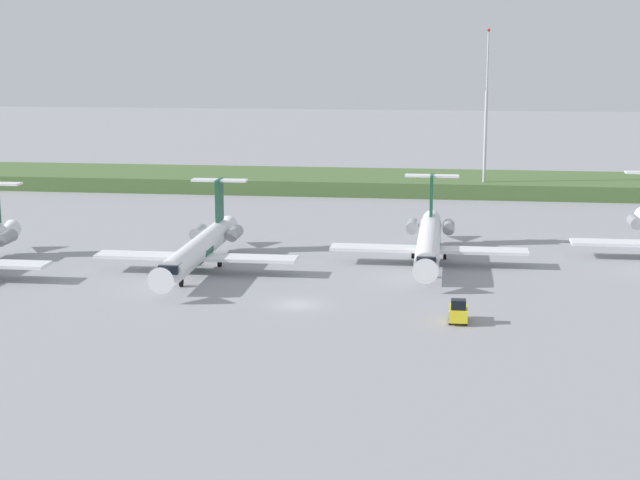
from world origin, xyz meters
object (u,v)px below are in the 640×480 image
regional_jet_third (199,248)px  antenna_mast (486,129)px  baggage_tug (458,312)px  regional_jet_fourth (429,241)px

regional_jet_third → antenna_mast: (33.67, 58.65, 8.78)m
regional_jet_third → baggage_tug: regional_jet_third is taller
regional_jet_third → regional_jet_fourth: size_ratio=1.00×
regional_jet_third → regional_jet_fourth: 26.81m
regional_jet_fourth → baggage_tug: 25.84m
regional_jet_third → antenna_mast: bearing=60.1°
regional_jet_fourth → antenna_mast: (7.91, 51.21, 8.78)m
regional_jet_third → antenna_mast: antenna_mast is taller
regional_jet_third → baggage_tug: size_ratio=9.69×
regional_jet_third → regional_jet_fourth: same height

